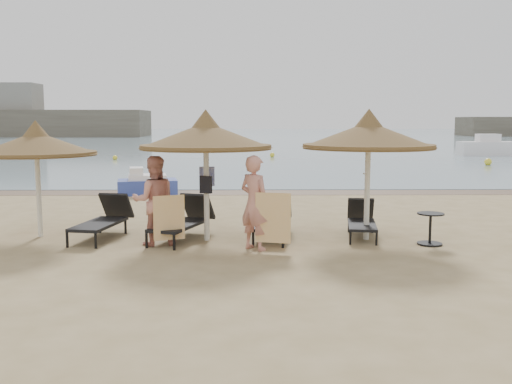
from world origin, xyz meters
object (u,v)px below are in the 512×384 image
pedal_boat (147,184)px  lounger_far_left (104,219)px  side_table (430,230)px  person_left (154,194)px  palapa_center (206,136)px  lounger_far_right (362,220)px  person_right (255,195)px  palapa_right (368,136)px  palapa_left (36,144)px  lounger_near_left (185,220)px  lounger_near_right (274,219)px

pedal_boat → lounger_far_left: bearing=-98.2°
side_table → person_left: (-5.65, 0.06, 0.75)m
palapa_center → person_left: bearing=-157.4°
lounger_far_right → person_right: person_right is taller
palapa_right → lounger_far_right: (-0.03, 0.37, -1.86)m
palapa_left → lounger_near_left: (3.19, -0.22, -1.61)m
person_left → pedal_boat: (-1.61, 8.08, -0.71)m
lounger_far_right → person_left: bearing=-160.7°
palapa_left → lounger_far_left: (1.42, -0.07, -1.62)m
lounger_near_right → side_table: 3.29m
lounger_far_left → lounger_near_left: (1.77, -0.15, 0.00)m
pedal_boat → lounger_near_right: bearing=-72.1°
pedal_boat → palapa_right: bearing=-62.7°
lounger_near_right → lounger_far_right: lounger_near_right is taller
lounger_far_left → person_left: person_left is taller
palapa_left → person_left: 2.94m
side_table → pedal_boat: bearing=131.7°
palapa_center → person_left: palapa_center is taller
palapa_right → pedal_boat: 9.90m
palapa_left → lounger_near_left: bearing=-3.9°
lounger_far_left → side_table: 6.92m
palapa_center → lounger_far_right: 3.87m
lounger_near_right → person_right: person_right is taller
palapa_center → lounger_near_right: bearing=13.7°
palapa_center → pedal_boat: palapa_center is taller
palapa_right → lounger_near_right: size_ratio=1.35×
lounger_far_left → lounger_near_right: (3.69, 0.01, -0.00)m
palapa_right → lounger_near_left: 4.30m
palapa_center → lounger_far_left: size_ratio=1.32×
lounger_near_left → side_table: 5.15m
lounger_far_left → side_table: lounger_far_left is taller
lounger_near_left → person_right: size_ratio=0.99×
lounger_near_right → person_left: (-2.47, -0.78, 0.66)m
lounger_near_left → person_right: (1.50, -1.07, 0.67)m
lounger_near_right → person_left: size_ratio=0.98×
palapa_center → lounger_near_right: size_ratio=1.34×
side_table → person_right: bearing=-173.8°
palapa_right → lounger_near_right: 2.70m
palapa_center → side_table: palapa_center is taller
person_left → pedal_boat: bearing=-91.3°
lounger_near_left → pedal_boat: bearing=125.7°
lounger_far_right → side_table: size_ratio=2.77×
palapa_left → side_table: 8.51m
lounger_far_left → pedal_boat: 7.31m
palapa_center → pedal_boat: 8.30m
palapa_center → pedal_boat: bearing=109.1°
palapa_center → lounger_far_right: bearing=6.9°
palapa_right → person_left: palapa_right is taller
lounger_far_right → side_table: lounger_far_right is taller
palapa_right → lounger_near_right: bearing=171.1°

